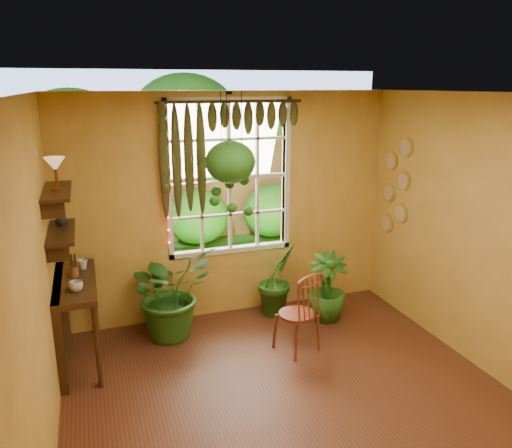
{
  "coord_description": "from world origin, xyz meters",
  "views": [
    {
      "loc": [
        -1.58,
        -3.34,
        2.77
      ],
      "look_at": [
        -0.05,
        1.15,
        1.43
      ],
      "focal_mm": 35.0,
      "sensor_mm": 36.0,
      "label": 1
    }
  ],
  "objects_px": {
    "windsor_chair": "(299,324)",
    "counter_ledge": "(66,313)",
    "potted_plant_mid": "(277,279)",
    "potted_plant_left": "(170,292)",
    "hanging_basket": "(230,167)"
  },
  "relations": [
    {
      "from": "windsor_chair",
      "to": "counter_ledge",
      "type": "bearing_deg",
      "value": 146.02
    },
    {
      "from": "potted_plant_mid",
      "to": "potted_plant_left",
      "type": "bearing_deg",
      "value": -174.18
    },
    {
      "from": "counter_ledge",
      "to": "hanging_basket",
      "type": "bearing_deg",
      "value": 8.86
    },
    {
      "from": "windsor_chair",
      "to": "potted_plant_mid",
      "type": "xyz_separation_m",
      "value": [
        0.11,
        0.92,
        0.15
      ]
    },
    {
      "from": "counter_ledge",
      "to": "potted_plant_mid",
      "type": "bearing_deg",
      "value": 9.12
    },
    {
      "from": "windsor_chair",
      "to": "potted_plant_left",
      "type": "relative_size",
      "value": 0.99
    },
    {
      "from": "potted_plant_left",
      "to": "hanging_basket",
      "type": "relative_size",
      "value": 0.77
    },
    {
      "from": "windsor_chair",
      "to": "potted_plant_mid",
      "type": "distance_m",
      "value": 0.94
    },
    {
      "from": "counter_ledge",
      "to": "hanging_basket",
      "type": "xyz_separation_m",
      "value": [
        1.81,
        0.28,
        1.34
      ]
    },
    {
      "from": "hanging_basket",
      "to": "potted_plant_left",
      "type": "bearing_deg",
      "value": -177.64
    },
    {
      "from": "windsor_chair",
      "to": "hanging_basket",
      "type": "bearing_deg",
      "value": 100.58
    },
    {
      "from": "counter_ledge",
      "to": "hanging_basket",
      "type": "relative_size",
      "value": 0.88
    },
    {
      "from": "hanging_basket",
      "to": "potted_plant_mid",
      "type": "bearing_deg",
      "value": 9.88
    },
    {
      "from": "potted_plant_mid",
      "to": "hanging_basket",
      "type": "height_order",
      "value": "hanging_basket"
    },
    {
      "from": "windsor_chair",
      "to": "potted_plant_mid",
      "type": "relative_size",
      "value": 1.15
    }
  ]
}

